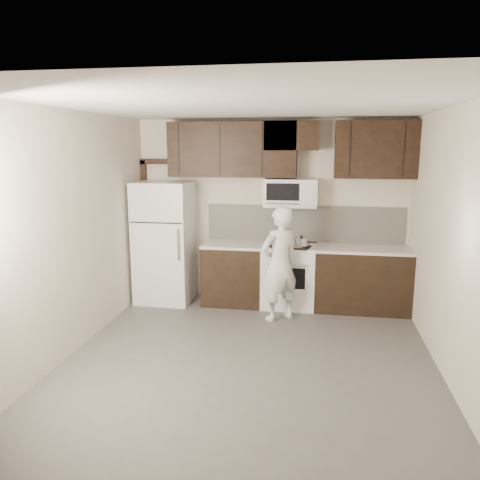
% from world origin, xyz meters
% --- Properties ---
extents(floor, '(4.50, 4.50, 0.00)m').
position_xyz_m(floor, '(0.00, 0.00, 0.00)').
color(floor, '#524F4D').
rests_on(floor, ground).
extents(back_wall, '(4.00, 0.00, 4.00)m').
position_xyz_m(back_wall, '(0.00, 2.25, 1.35)').
color(back_wall, beige).
rests_on(back_wall, ground).
extents(ceiling, '(4.50, 4.50, 0.00)m').
position_xyz_m(ceiling, '(0.00, 0.00, 2.70)').
color(ceiling, white).
rests_on(ceiling, back_wall).
extents(counter_run, '(2.95, 0.64, 0.91)m').
position_xyz_m(counter_run, '(0.60, 1.94, 0.46)').
color(counter_run, black).
rests_on(counter_run, floor).
extents(stove, '(0.76, 0.66, 0.94)m').
position_xyz_m(stove, '(0.30, 1.94, 0.46)').
color(stove, white).
rests_on(stove, floor).
extents(backsplash, '(2.90, 0.02, 0.54)m').
position_xyz_m(backsplash, '(0.50, 2.24, 1.18)').
color(backsplash, beige).
rests_on(backsplash, counter_run).
extents(upper_cabinets, '(3.48, 0.35, 0.78)m').
position_xyz_m(upper_cabinets, '(0.21, 2.08, 2.28)').
color(upper_cabinets, black).
rests_on(upper_cabinets, back_wall).
extents(microwave, '(0.76, 0.42, 0.40)m').
position_xyz_m(microwave, '(0.30, 2.06, 1.65)').
color(microwave, white).
rests_on(microwave, upper_cabinets).
extents(refrigerator, '(0.80, 0.76, 1.80)m').
position_xyz_m(refrigerator, '(-1.55, 1.89, 0.90)').
color(refrigerator, white).
rests_on(refrigerator, floor).
extents(door_trim, '(0.50, 0.08, 2.12)m').
position_xyz_m(door_trim, '(-1.92, 2.21, 1.25)').
color(door_trim, black).
rests_on(door_trim, floor).
extents(saucepan, '(0.31, 0.18, 0.18)m').
position_xyz_m(saucepan, '(0.48, 1.79, 0.98)').
color(saucepan, silver).
rests_on(saucepan, stove).
extents(baking_tray, '(0.43, 0.36, 0.02)m').
position_xyz_m(baking_tray, '(0.41, 1.78, 0.92)').
color(baking_tray, black).
rests_on(baking_tray, counter_run).
extents(pizza, '(0.31, 0.31, 0.02)m').
position_xyz_m(pizza, '(0.41, 1.78, 0.94)').
color(pizza, '#CDBA89').
rests_on(pizza, baking_tray).
extents(person, '(0.67, 0.65, 1.54)m').
position_xyz_m(person, '(0.21, 1.35, 0.77)').
color(person, silver).
rests_on(person, floor).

